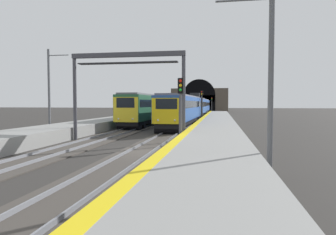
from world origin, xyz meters
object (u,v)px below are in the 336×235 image
at_px(train_main_approaching, 195,107).
at_px(railway_signal_mid, 202,104).
at_px(overhead_signal_gantry, 127,74).
at_px(catenary_mast_near, 49,90).
at_px(train_adjacent_platform, 163,107).
at_px(catenary_mast_far, 270,78).
at_px(railway_signal_near, 181,105).
at_px(railway_signal_far, 212,103).

distance_m(train_main_approaching, railway_signal_mid, 11.12).
height_order(overhead_signal_gantry, catenary_mast_near, catenary_mast_near).
height_order(train_adjacent_platform, catenary_mast_near, catenary_mast_near).
xyz_separation_m(train_main_approaching, catenary_mast_far, (-42.23, -6.49, 1.71)).
height_order(railway_signal_near, overhead_signal_gantry, overhead_signal_gantry).
bearing_deg(railway_signal_far, overhead_signal_gantry, -3.46).
bearing_deg(catenary_mast_near, overhead_signal_gantry, -114.13).
distance_m(train_main_approaching, catenary_mast_near, 30.60).
distance_m(train_adjacent_platform, catenary_mast_near, 24.89).
relative_size(train_adjacent_platform, railway_signal_far, 8.57).
height_order(train_adjacent_platform, railway_signal_near, train_adjacent_platform).
bearing_deg(railway_signal_mid, railway_signal_far, -180.00).
height_order(railway_signal_far, catenary_mast_near, catenary_mast_near).
xyz_separation_m(train_adjacent_platform, railway_signal_near, (-30.04, -6.89, 0.52)).
bearing_deg(train_main_approaching, overhead_signal_gantry, -2.97).
bearing_deg(train_main_approaching, catenary_mast_far, 10.17).
xyz_separation_m(train_adjacent_platform, catenary_mast_far, (-37.89, -11.47, 1.62)).
distance_m(catenary_mast_near, catenary_mast_far, 22.73).
distance_m(overhead_signal_gantry, catenary_mast_near, 9.90).
bearing_deg(train_adjacent_platform, catenary_mast_near, -14.46).
relative_size(train_adjacent_platform, catenary_mast_far, 5.34).
bearing_deg(train_adjacent_platform, railway_signal_far, 171.94).
relative_size(train_main_approaching, catenary_mast_far, 7.34).
distance_m(train_adjacent_platform, railway_signal_far, 45.16).
distance_m(overhead_signal_gantry, catenary_mast_far, 13.43).
height_order(train_main_approaching, train_adjacent_platform, train_adjacent_platform).
bearing_deg(catenary_mast_far, overhead_signal_gantry, 42.18).
bearing_deg(train_adjacent_platform, railway_signal_mid, 46.94).
distance_m(train_main_approaching, railway_signal_far, 40.34).
xyz_separation_m(railway_signal_mid, overhead_signal_gantry, (-21.39, 4.39, 2.39)).
height_order(train_main_approaching, railway_signal_near, train_main_approaching).
height_order(train_main_approaching, catenary_mast_near, catenary_mast_near).
bearing_deg(catenary_mast_far, railway_signal_mid, 8.33).
relative_size(train_main_approaching, railway_signal_far, 11.78).
bearing_deg(railway_signal_mid, catenary_mast_far, 8.33).
distance_m(railway_signal_near, overhead_signal_gantry, 5.40).
bearing_deg(catenary_mast_near, train_main_approaching, -22.07).
distance_m(railway_signal_mid, catenary_mast_near, 21.96).
bearing_deg(railway_signal_mid, railway_signal_near, 0.00).
relative_size(railway_signal_near, catenary_mast_near, 0.58).
distance_m(train_main_approaching, overhead_signal_gantry, 32.55).
relative_size(train_adjacent_platform, overhead_signal_gantry, 4.54).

